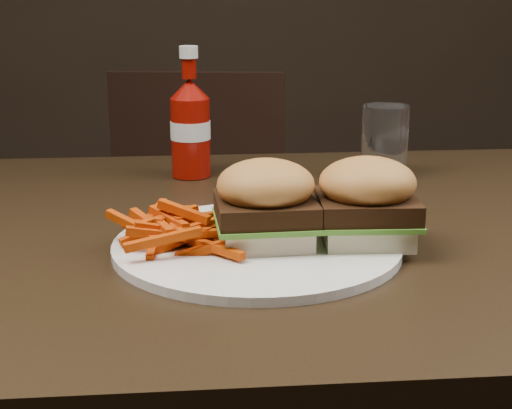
{
  "coord_description": "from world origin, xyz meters",
  "views": [
    {
      "loc": [
        -0.12,
        -0.91,
        1.04
      ],
      "look_at": [
        -0.05,
        -0.09,
        0.8
      ],
      "focal_mm": 55.0,
      "sensor_mm": 36.0,
      "label": 1
    }
  ],
  "objects": [
    {
      "name": "dining_table",
      "position": [
        0.0,
        0.0,
        0.73
      ],
      "size": [
        1.2,
        0.8,
        0.04
      ],
      "primitive_type": "cube",
      "color": "black",
      "rests_on": "ground"
    },
    {
      "name": "ketchup_bottle",
      "position": [
        -0.12,
        0.25,
        0.81
      ],
      "size": [
        0.08,
        0.08,
        0.12
      ],
      "primitive_type": "cylinder",
      "rotation": [
        0.0,
        0.0,
        -0.4
      ],
      "color": "maroon",
      "rests_on": "dining_table"
    },
    {
      "name": "plate",
      "position": [
        -0.05,
        -0.1,
        0.76
      ],
      "size": [
        0.32,
        0.32,
        0.01
      ],
      "primitive_type": "cylinder",
      "color": "white",
      "rests_on": "dining_table"
    },
    {
      "name": "fries_pile",
      "position": [
        -0.13,
        -0.1,
        0.78
      ],
      "size": [
        0.14,
        0.14,
        0.05
      ],
      "primitive_type": null,
      "rotation": [
        0.0,
        0.0,
        -0.19
      ],
      "color": "#B22B03",
      "rests_on": "plate"
    },
    {
      "name": "sandwich_half_a",
      "position": [
        -0.04,
        -0.11,
        0.77
      ],
      "size": [
        0.1,
        0.09,
        0.02
      ],
      "primitive_type": "cube",
      "rotation": [
        0.0,
        0.0,
        0.04
      ],
      "color": "beige",
      "rests_on": "plate"
    },
    {
      "name": "chair_far",
      "position": [
        -0.07,
        0.93,
        0.43
      ],
      "size": [
        0.45,
        0.45,
        0.04
      ],
      "primitive_type": "cube",
      "rotation": [
        0.0,
        0.0,
        2.99
      ],
      "color": "black",
      "rests_on": "ground"
    },
    {
      "name": "sandwich_half_b",
      "position": [
        0.07,
        -0.11,
        0.77
      ],
      "size": [
        0.1,
        0.09,
        0.02
      ],
      "primitive_type": "cube",
      "rotation": [
        0.0,
        0.0,
        -0.05
      ],
      "color": "beige",
      "rests_on": "plate"
    },
    {
      "name": "tumbler",
      "position": [
        0.17,
        0.22,
        0.81
      ],
      "size": [
        0.09,
        0.09,
        0.11
      ],
      "primitive_type": "cylinder",
      "rotation": [
        0.0,
        0.0,
        0.31
      ],
      "color": "white",
      "rests_on": "dining_table"
    }
  ]
}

